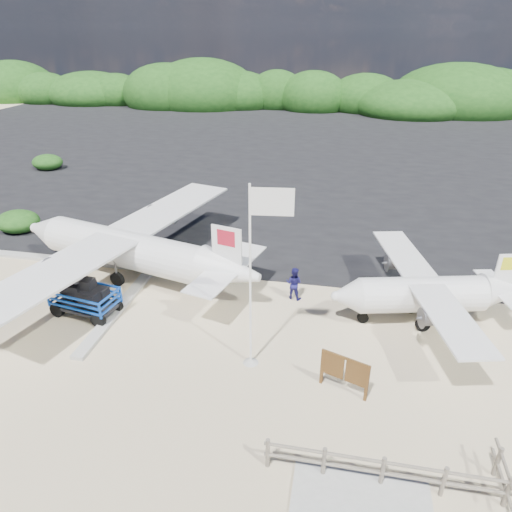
{
  "coord_description": "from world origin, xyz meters",
  "views": [
    {
      "loc": [
        4.34,
        -13.45,
        10.76
      ],
      "look_at": [
        0.9,
        4.07,
        1.74
      ],
      "focal_mm": 32.0,
      "sensor_mm": 36.0,
      "label": 1
    }
  ],
  "objects_px": {
    "crew_a": "(229,261)",
    "crew_b": "(294,283)",
    "baggage_cart": "(88,314)",
    "aircraft_large": "(461,182)",
    "signboard": "(342,391)",
    "flagpole": "(251,362)",
    "aircraft_small": "(224,137)"
  },
  "relations": [
    {
      "from": "crew_a",
      "to": "baggage_cart",
      "type": "bearing_deg",
      "value": 34.38
    },
    {
      "from": "flagpole",
      "to": "aircraft_small",
      "type": "xyz_separation_m",
      "value": [
        -10.39,
        35.71,
        0.0
      ]
    },
    {
      "from": "baggage_cart",
      "to": "aircraft_small",
      "type": "bearing_deg",
      "value": 105.12
    },
    {
      "from": "crew_a",
      "to": "crew_b",
      "type": "relative_size",
      "value": 0.99
    },
    {
      "from": "baggage_cart",
      "to": "crew_a",
      "type": "distance_m",
      "value": 6.7
    },
    {
      "from": "flagpole",
      "to": "aircraft_small",
      "type": "height_order",
      "value": "flagpole"
    },
    {
      "from": "flagpole",
      "to": "crew_b",
      "type": "xyz_separation_m",
      "value": [
        0.97,
        4.61,
        0.75
      ]
    },
    {
      "from": "signboard",
      "to": "aircraft_small",
      "type": "distance_m",
      "value": 39.0
    },
    {
      "from": "aircraft_large",
      "to": "crew_a",
      "type": "bearing_deg",
      "value": 66.17
    },
    {
      "from": "crew_a",
      "to": "crew_b",
      "type": "distance_m",
      "value": 3.59
    },
    {
      "from": "crew_b",
      "to": "aircraft_large",
      "type": "relative_size",
      "value": 0.1
    },
    {
      "from": "signboard",
      "to": "crew_a",
      "type": "height_order",
      "value": "crew_a"
    },
    {
      "from": "aircraft_small",
      "to": "flagpole",
      "type": "bearing_deg",
      "value": 92.91
    },
    {
      "from": "signboard",
      "to": "aircraft_large",
      "type": "bearing_deg",
      "value": 91.72
    },
    {
      "from": "crew_a",
      "to": "aircraft_large",
      "type": "relative_size",
      "value": 0.1
    },
    {
      "from": "aircraft_large",
      "to": "crew_b",
      "type": "bearing_deg",
      "value": 75.24
    },
    {
      "from": "signboard",
      "to": "aircraft_large",
      "type": "height_order",
      "value": "aircraft_large"
    },
    {
      "from": "baggage_cart",
      "to": "flagpole",
      "type": "xyz_separation_m",
      "value": [
        7.32,
        -1.71,
        0.0
      ]
    },
    {
      "from": "baggage_cart",
      "to": "flagpole",
      "type": "relative_size",
      "value": 0.43
    },
    {
      "from": "crew_b",
      "to": "aircraft_small",
      "type": "bearing_deg",
      "value": -56.99
    },
    {
      "from": "signboard",
      "to": "crew_b",
      "type": "bearing_deg",
      "value": 133.32
    },
    {
      "from": "signboard",
      "to": "crew_b",
      "type": "height_order",
      "value": "crew_b"
    },
    {
      "from": "baggage_cart",
      "to": "aircraft_large",
      "type": "relative_size",
      "value": 0.19
    },
    {
      "from": "crew_a",
      "to": "aircraft_small",
      "type": "xyz_separation_m",
      "value": [
        -8.08,
        29.62,
        -0.74
      ]
    },
    {
      "from": "flagpole",
      "to": "crew_a",
      "type": "distance_m",
      "value": 6.56
    },
    {
      "from": "flagpole",
      "to": "aircraft_large",
      "type": "distance_m",
      "value": 26.65
    },
    {
      "from": "crew_b",
      "to": "signboard",
      "type": "bearing_deg",
      "value": 125.75
    },
    {
      "from": "baggage_cart",
      "to": "aircraft_large",
      "type": "height_order",
      "value": "aircraft_large"
    },
    {
      "from": "flagpole",
      "to": "aircraft_small",
      "type": "bearing_deg",
      "value": 106.22
    },
    {
      "from": "crew_b",
      "to": "aircraft_small",
      "type": "relative_size",
      "value": 0.19
    },
    {
      "from": "crew_a",
      "to": "aircraft_large",
      "type": "distance_m",
      "value": 22.7
    },
    {
      "from": "aircraft_large",
      "to": "aircraft_small",
      "type": "xyz_separation_m",
      "value": [
        -22.07,
        11.75,
        0.0
      ]
    }
  ]
}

